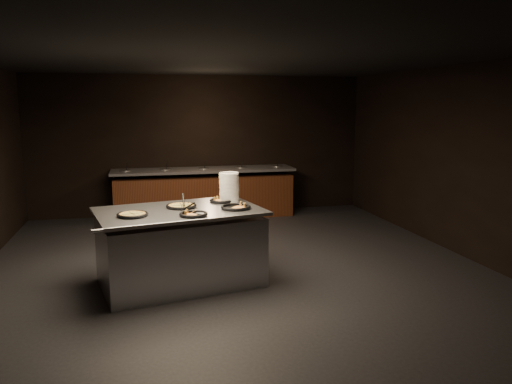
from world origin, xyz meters
TOP-DOWN VIEW (x-y plane):
  - room at (0.00, 0.00)m, footprint 7.02×8.02m
  - salad_bar at (0.00, 3.56)m, footprint 3.70×0.83m
  - serving_counter at (-0.81, -0.28)m, footprint 2.24×1.69m
  - plate_stack at (-0.09, 0.13)m, footprint 0.27×0.27m
  - pan_veggie_whole at (-1.38, -0.53)m, footprint 0.37×0.37m
  - pan_cheese_whole at (-0.77, -0.14)m, footprint 0.40×0.40m
  - pan_cheese_slices_a at (-0.20, 0.12)m, footprint 0.33×0.33m
  - pan_cheese_slices_b at (-0.67, -0.67)m, footprint 0.34×0.34m
  - pan_veggie_slices at (-0.09, -0.38)m, footprint 0.39×0.39m
  - server_left at (-0.74, -0.15)m, footprint 0.11×0.35m
  - server_right at (-0.68, -0.60)m, footprint 0.29×0.19m

SIDE VIEW (x-z plane):
  - salad_bar at x=0.00m, z-range -0.15..1.03m
  - serving_counter at x=-0.81m, z-range -0.02..0.95m
  - pan_veggie_slices at x=-0.09m, z-range 0.98..1.02m
  - pan_cheese_slices_b at x=-0.67m, z-range 0.98..1.02m
  - pan_cheese_slices_a at x=-0.20m, z-range 0.98..1.02m
  - pan_veggie_whole at x=-1.38m, z-range 0.98..1.02m
  - pan_cheese_whole at x=-0.77m, z-range 0.98..1.02m
  - server_right at x=-0.68m, z-range 0.97..1.12m
  - server_left at x=-0.74m, z-range 0.98..1.15m
  - plate_stack at x=-0.09m, z-range 0.98..1.37m
  - room at x=0.00m, z-range -0.01..2.91m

